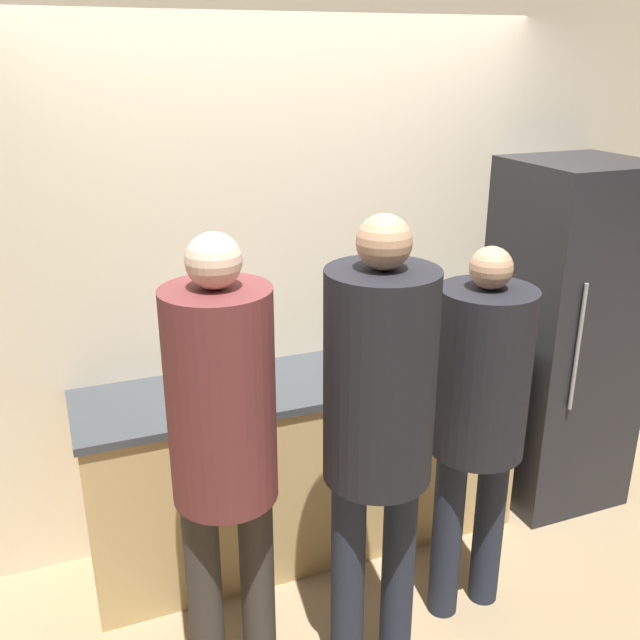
{
  "coord_description": "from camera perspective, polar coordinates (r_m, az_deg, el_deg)",
  "views": [
    {
      "loc": [
        -1.04,
        -2.51,
        2.33
      ],
      "look_at": [
        0.0,
        0.13,
        1.26
      ],
      "focal_mm": 40.0,
      "sensor_mm": 36.0,
      "label": 1
    }
  ],
  "objects": [
    {
      "name": "utensil_crock",
      "position": [
        3.59,
        2.17,
        -1.41
      ],
      "size": [
        0.09,
        0.09,
        0.27
      ],
      "color": "#3D424C",
      "rests_on": "counter"
    },
    {
      "name": "fruit_bowl",
      "position": [
        3.21,
        -7.52,
        -5.04
      ],
      "size": [
        0.29,
        0.29,
        0.11
      ],
      "color": "beige",
      "rests_on": "counter"
    },
    {
      "name": "counter",
      "position": [
        3.56,
        -1.2,
        -11.14
      ],
      "size": [
        2.11,
        0.59,
        0.91
      ],
      "color": "tan",
      "rests_on": "ground_plane"
    },
    {
      "name": "person_center",
      "position": [
        2.54,
        4.7,
        -7.48
      ],
      "size": [
        0.39,
        0.39,
        1.85
      ],
      "color": "#232838",
      "rests_on": "ground_plane"
    },
    {
      "name": "cup_yellow",
      "position": [
        3.33,
        1.42,
        -3.82
      ],
      "size": [
        0.09,
        0.09,
        0.09
      ],
      "color": "gold",
      "rests_on": "counter"
    },
    {
      "name": "bottle_clear",
      "position": [
        3.47,
        10.34,
        -2.9
      ],
      "size": [
        0.07,
        0.07,
        0.14
      ],
      "color": "silver",
      "rests_on": "counter"
    },
    {
      "name": "person_right",
      "position": [
        2.96,
        12.63,
        -6.47
      ],
      "size": [
        0.38,
        0.38,
        1.66
      ],
      "color": "#232838",
      "rests_on": "ground_plane"
    },
    {
      "name": "wall_back",
      "position": [
        3.45,
        -2.93,
        3.18
      ],
      "size": [
        5.2,
        0.06,
        2.6
      ],
      "color": "beige",
      "rests_on": "ground_plane"
    },
    {
      "name": "ground_plane",
      "position": [
        3.58,
        0.83,
        -20.0
      ],
      "size": [
        14.0,
        14.0,
        0.0
      ],
      "primitive_type": "plane",
      "color": "#9E8460"
    },
    {
      "name": "refrigerator",
      "position": [
        3.99,
        18.76,
        -1.25
      ],
      "size": [
        0.63,
        0.66,
        1.85
      ],
      "color": "#232328",
      "rests_on": "ground_plane"
    },
    {
      "name": "person_left",
      "position": [
        2.49,
        -7.75,
        -9.26
      ],
      "size": [
        0.37,
        0.37,
        1.82
      ],
      "color": "#38332D",
      "rests_on": "ground_plane"
    }
  ]
}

